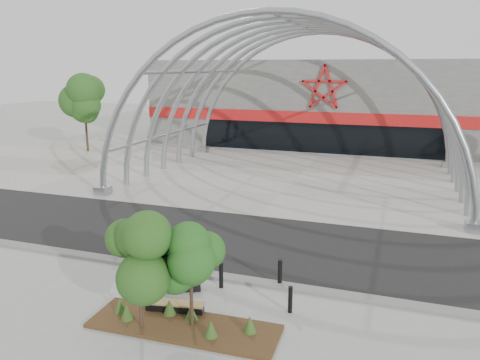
# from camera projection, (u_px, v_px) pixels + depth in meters

# --- Properties ---
(ground) EXTENTS (140.00, 140.00, 0.00)m
(ground) POSITION_uv_depth(u_px,v_px,m) (205.00, 272.00, 17.28)
(ground) COLOR #989893
(ground) RESTS_ON ground
(road) EXTENTS (140.00, 7.00, 0.02)m
(road) POSITION_uv_depth(u_px,v_px,m) (236.00, 240.00, 20.49)
(road) COLOR black
(road) RESTS_ON ground
(forecourt) EXTENTS (60.00, 17.00, 0.04)m
(forecourt) POSITION_uv_depth(u_px,v_px,m) (296.00, 179.00, 31.51)
(forecourt) COLOR #A4A095
(forecourt) RESTS_ON ground
(kerb) EXTENTS (60.00, 0.50, 0.12)m
(kerb) POSITION_uv_depth(u_px,v_px,m) (202.00, 274.00, 17.03)
(kerb) COLOR slate
(kerb) RESTS_ON ground
(arena_building) EXTENTS (34.00, 15.24, 8.00)m
(arena_building) POSITION_uv_depth(u_px,v_px,m) (335.00, 102.00, 47.06)
(arena_building) COLOR #62625E
(arena_building) RESTS_ON ground
(vault_canopy) EXTENTS (20.80, 15.80, 20.36)m
(vault_canopy) POSITION_uv_depth(u_px,v_px,m) (296.00, 179.00, 31.51)
(vault_canopy) COLOR #92979C
(vault_canopy) RESTS_ON ground
(planting_bed) EXTENTS (5.65, 1.90, 0.59)m
(planting_bed) POSITION_uv_depth(u_px,v_px,m) (182.00, 323.00, 13.62)
(planting_bed) COLOR #3C2E18
(planting_bed) RESTS_ON ground
(street_tree_0) EXTENTS (1.50, 1.50, 3.41)m
(street_tree_0) POSITION_uv_depth(u_px,v_px,m) (138.00, 251.00, 12.91)
(street_tree_0) COLOR #312219
(street_tree_0) RESTS_ON ground
(street_tree_1) EXTENTS (1.31, 1.31, 3.11)m
(street_tree_1) POSITION_uv_depth(u_px,v_px,m) (190.00, 256.00, 13.10)
(street_tree_1) COLOR #2F2117
(street_tree_1) RESTS_ON ground
(bench_0) EXTENTS (1.76, 1.04, 0.37)m
(bench_0) POSITION_uv_depth(u_px,v_px,m) (175.00, 286.00, 15.82)
(bench_0) COLOR black
(bench_0) RESTS_ON ground
(bench_1) EXTENTS (1.87, 0.70, 0.38)m
(bench_1) POSITION_uv_depth(u_px,v_px,m) (175.00, 308.00, 14.35)
(bench_1) COLOR black
(bench_1) RESTS_ON ground
(bollard_0) EXTENTS (0.16, 0.16, 1.03)m
(bollard_0) POSITION_uv_depth(u_px,v_px,m) (129.00, 249.00, 18.10)
(bollard_0) COLOR black
(bollard_0) RESTS_ON ground
(bollard_1) EXTENTS (0.16, 0.16, 1.00)m
(bollard_1) POSITION_uv_depth(u_px,v_px,m) (115.00, 246.00, 18.52)
(bollard_1) COLOR black
(bollard_1) RESTS_ON ground
(bollard_2) EXTENTS (0.15, 0.15, 0.91)m
(bollard_2) POSITION_uv_depth(u_px,v_px,m) (221.00, 275.00, 15.99)
(bollard_2) COLOR black
(bollard_2) RESTS_ON ground
(bollard_3) EXTENTS (0.14, 0.14, 0.86)m
(bollard_3) POSITION_uv_depth(u_px,v_px,m) (290.00, 300.00, 14.37)
(bollard_3) COLOR black
(bollard_3) RESTS_ON ground
(bollard_4) EXTENTS (0.15, 0.15, 0.95)m
(bollard_4) POSITION_uv_depth(u_px,v_px,m) (280.00, 273.00, 16.12)
(bollard_4) COLOR black
(bollard_4) RESTS_ON ground
(bg_tree_0) EXTENTS (3.00, 3.00, 6.45)m
(bg_tree_0) POSITION_uv_depth(u_px,v_px,m) (84.00, 99.00, 40.91)
(bg_tree_0) COLOR #312114
(bg_tree_0) RESTS_ON ground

